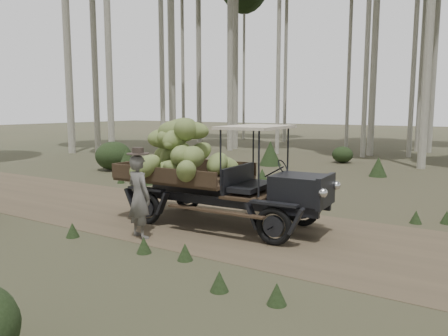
# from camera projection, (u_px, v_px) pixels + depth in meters

# --- Properties ---
(ground) EXTENTS (120.00, 120.00, 0.00)m
(ground) POSITION_uv_depth(u_px,v_px,m) (224.00, 225.00, 9.65)
(ground) COLOR #473D2B
(ground) RESTS_ON ground
(dirt_track) EXTENTS (70.00, 4.00, 0.01)m
(dirt_track) POSITION_uv_depth(u_px,v_px,m) (224.00, 225.00, 9.65)
(dirt_track) COLOR brown
(dirt_track) RESTS_ON ground
(banana_truck) EXTENTS (4.92, 2.44, 2.43)m
(banana_truck) POSITION_uv_depth(u_px,v_px,m) (196.00, 159.00, 9.77)
(banana_truck) COLOR black
(banana_truck) RESTS_ON ground
(farmer) EXTENTS (0.68, 0.53, 1.81)m
(farmer) POSITION_uv_depth(u_px,v_px,m) (139.00, 196.00, 8.61)
(farmer) COLOR #5A5752
(farmer) RESTS_ON ground
(undergrowth) EXTENTS (24.48, 25.34, 1.39)m
(undergrowth) POSITION_uv_depth(u_px,v_px,m) (135.00, 218.00, 8.17)
(undergrowth) COLOR #233319
(undergrowth) RESTS_ON ground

